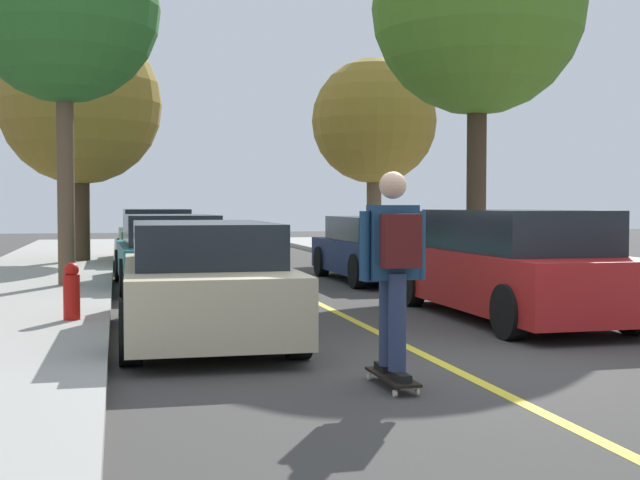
{
  "coord_description": "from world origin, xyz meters",
  "views": [
    {
      "loc": [
        -3.05,
        -7.41,
        1.54
      ],
      "look_at": [
        -0.09,
        4.87,
        1.01
      ],
      "focal_mm": 47.41,
      "sensor_mm": 36.0,
      "label": 1
    }
  ],
  "objects_px": {
    "skateboard": "(392,377)",
    "parked_car_left_near": "(170,252)",
    "street_tree_left_near": "(80,104)",
    "street_tree_left_nearest": "(64,8)",
    "fire_hydrant": "(72,292)",
    "parked_car_right_near": "(379,249)",
    "parked_car_left_nearest": "(203,280)",
    "parked_car_right_nearest": "(511,266)",
    "parked_car_left_far": "(156,237)",
    "skateboarder": "(394,261)",
    "street_tree_right_nearest": "(478,10)",
    "street_tree_right_near": "(374,122)"
  },
  "relations": [
    {
      "from": "skateboard",
      "to": "parked_car_left_near",
      "type": "bearing_deg",
      "value": 97.97
    },
    {
      "from": "street_tree_left_near",
      "to": "skateboard",
      "type": "xyz_separation_m",
      "value": [
        3.11,
        -15.27,
        -3.96
      ]
    },
    {
      "from": "street_tree_left_nearest",
      "to": "fire_hydrant",
      "type": "bearing_deg",
      "value": -86.18
    },
    {
      "from": "fire_hydrant",
      "to": "parked_car_right_near",
      "type": "bearing_deg",
      "value": 44.44
    },
    {
      "from": "street_tree_left_near",
      "to": "skateboard",
      "type": "height_order",
      "value": "street_tree_left_near"
    },
    {
      "from": "parked_car_left_nearest",
      "to": "parked_car_right_nearest",
      "type": "xyz_separation_m",
      "value": [
        4.19,
        0.66,
        0.05
      ]
    },
    {
      "from": "parked_car_left_far",
      "to": "street_tree_left_near",
      "type": "relative_size",
      "value": 0.78
    },
    {
      "from": "parked_car_left_near",
      "to": "street_tree_left_near",
      "type": "distance_m",
      "value": 7.17
    },
    {
      "from": "parked_car_left_far",
      "to": "fire_hydrant",
      "type": "relative_size",
      "value": 6.6
    },
    {
      "from": "street_tree_left_near",
      "to": "skateboarder",
      "type": "bearing_deg",
      "value": -78.52
    },
    {
      "from": "parked_car_right_nearest",
      "to": "skateboard",
      "type": "relative_size",
      "value": 5.57
    },
    {
      "from": "parked_car_left_nearest",
      "to": "skateboarder",
      "type": "distance_m",
      "value": 3.34
    },
    {
      "from": "parked_car_left_far",
      "to": "skateboarder",
      "type": "xyz_separation_m",
      "value": [
        1.29,
        -15.1,
        0.37
      ]
    },
    {
      "from": "parked_car_left_near",
      "to": "skateboarder",
      "type": "relative_size",
      "value": 2.54
    },
    {
      "from": "skateboarder",
      "to": "street_tree_left_nearest",
      "type": "bearing_deg",
      "value": 109.66
    },
    {
      "from": "parked_car_left_far",
      "to": "street_tree_right_nearest",
      "type": "relative_size",
      "value": 0.63
    },
    {
      "from": "parked_car_left_near",
      "to": "parked_car_right_near",
      "type": "height_order",
      "value": "parked_car_left_near"
    },
    {
      "from": "parked_car_left_nearest",
      "to": "parked_car_right_near",
      "type": "height_order",
      "value": "parked_car_left_nearest"
    },
    {
      "from": "street_tree_left_nearest",
      "to": "skateboarder",
      "type": "bearing_deg",
      "value": -70.34
    },
    {
      "from": "street_tree_left_nearest",
      "to": "parked_car_left_near",
      "type": "bearing_deg",
      "value": 17.05
    },
    {
      "from": "parked_car_left_near",
      "to": "parked_car_right_near",
      "type": "bearing_deg",
      "value": 3.94
    },
    {
      "from": "parked_car_left_near",
      "to": "parked_car_left_far",
      "type": "relative_size",
      "value": 0.95
    },
    {
      "from": "parked_car_left_far",
      "to": "street_tree_left_near",
      "type": "distance_m",
      "value": 3.8
    },
    {
      "from": "parked_car_left_nearest",
      "to": "skateboarder",
      "type": "bearing_deg",
      "value": -67.05
    },
    {
      "from": "parked_car_right_near",
      "to": "street_tree_right_nearest",
      "type": "xyz_separation_m",
      "value": [
        1.82,
        -0.63,
        4.74
      ]
    },
    {
      "from": "street_tree_right_near",
      "to": "parked_car_right_near",
      "type": "bearing_deg",
      "value": -106.24
    },
    {
      "from": "parked_car_left_near",
      "to": "skateboard",
      "type": "relative_size",
      "value": 5.18
    },
    {
      "from": "skateboard",
      "to": "street_tree_right_near",
      "type": "bearing_deg",
      "value": 73.33
    },
    {
      "from": "parked_car_left_nearest",
      "to": "street_tree_left_near",
      "type": "relative_size",
      "value": 0.74
    },
    {
      "from": "parked_car_right_nearest",
      "to": "street_tree_right_near",
      "type": "xyz_separation_m",
      "value": [
        1.82,
        12.07,
        3.12
      ]
    },
    {
      "from": "parked_car_left_nearest",
      "to": "street_tree_right_near",
      "type": "relative_size",
      "value": 0.81
    },
    {
      "from": "street_tree_left_near",
      "to": "parked_car_left_nearest",
      "type": "bearing_deg",
      "value": -81.57
    },
    {
      "from": "skateboard",
      "to": "parked_car_right_near",
      "type": "bearing_deg",
      "value": 73.04
    },
    {
      "from": "skateboard",
      "to": "street_tree_left_nearest",
      "type": "bearing_deg",
      "value": 109.73
    },
    {
      "from": "parked_car_right_near",
      "to": "street_tree_left_near",
      "type": "bearing_deg",
      "value": 136.2
    },
    {
      "from": "parked_car_left_far",
      "to": "parked_car_right_near",
      "type": "xyz_separation_m",
      "value": [
        4.19,
        -5.55,
        -0.06
      ]
    },
    {
      "from": "parked_car_left_nearest",
      "to": "parked_car_right_nearest",
      "type": "relative_size",
      "value": 0.94
    },
    {
      "from": "skateboarder",
      "to": "skateboard",
      "type": "bearing_deg",
      "value": 90.8
    },
    {
      "from": "parked_car_left_nearest",
      "to": "skateboarder",
      "type": "xyz_separation_m",
      "value": [
        1.29,
        -3.05,
        0.4
      ]
    },
    {
      "from": "parked_car_right_nearest",
      "to": "street_tree_left_nearest",
      "type": "xyz_separation_m",
      "value": [
        -6.01,
        4.99,
        4.22
      ]
    },
    {
      "from": "parked_car_left_far",
      "to": "skateboard",
      "type": "distance_m",
      "value": 15.13
    },
    {
      "from": "parked_car_left_far",
      "to": "street_tree_left_near",
      "type": "height_order",
      "value": "street_tree_left_near"
    },
    {
      "from": "parked_car_left_nearest",
      "to": "street_tree_right_nearest",
      "type": "relative_size",
      "value": 0.6
    },
    {
      "from": "street_tree_left_near",
      "to": "skateboard",
      "type": "bearing_deg",
      "value": -78.5
    },
    {
      "from": "parked_car_left_far",
      "to": "skateboarder",
      "type": "distance_m",
      "value": 15.16
    },
    {
      "from": "parked_car_left_nearest",
      "to": "street_tree_right_near",
      "type": "distance_m",
      "value": 14.43
    },
    {
      "from": "parked_car_left_nearest",
      "to": "parked_car_right_nearest",
      "type": "height_order",
      "value": "parked_car_right_nearest"
    },
    {
      "from": "skateboard",
      "to": "street_tree_left_near",
      "type": "bearing_deg",
      "value": 101.5
    },
    {
      "from": "parked_car_right_nearest",
      "to": "skateboarder",
      "type": "xyz_separation_m",
      "value": [
        -2.9,
        -3.71,
        0.35
      ]
    },
    {
      "from": "parked_car_left_far",
      "to": "skateboarder",
      "type": "bearing_deg",
      "value": -85.11
    }
  ]
}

